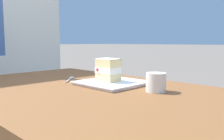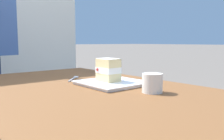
{
  "view_description": "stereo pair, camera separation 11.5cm",
  "coord_description": "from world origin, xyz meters",
  "px_view_note": "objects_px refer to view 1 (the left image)",
  "views": [
    {
      "loc": [
        0.73,
        -0.67,
        0.93
      ],
      "look_at": [
        -0.07,
        0.15,
        0.79
      ],
      "focal_mm": 38.5,
      "sensor_mm": 36.0,
      "label": 1
    },
    {
      "loc": [
        0.81,
        -0.58,
        0.93
      ],
      "look_at": [
        -0.07,
        0.15,
        0.79
      ],
      "focal_mm": 38.5,
      "sensor_mm": 36.0,
      "label": 2
    }
  ],
  "objects_px": {
    "patio_table": "(98,111)",
    "cake_slice": "(108,70)",
    "dessert_plate": "(112,83)",
    "dessert_fork": "(70,79)",
    "coffee_cup": "(156,82)"
  },
  "relations": [
    {
      "from": "dessert_plate",
      "to": "coffee_cup",
      "type": "bearing_deg",
      "value": 1.63
    },
    {
      "from": "dessert_plate",
      "to": "cake_slice",
      "type": "distance_m",
      "value": 0.07
    },
    {
      "from": "dessert_fork",
      "to": "dessert_plate",
      "type": "bearing_deg",
      "value": 11.41
    },
    {
      "from": "cake_slice",
      "to": "coffee_cup",
      "type": "xyz_separation_m",
      "value": [
        0.26,
        0.02,
        -0.03
      ]
    },
    {
      "from": "dessert_plate",
      "to": "coffee_cup",
      "type": "xyz_separation_m",
      "value": [
        0.25,
        0.01,
        0.03
      ]
    },
    {
      "from": "cake_slice",
      "to": "coffee_cup",
      "type": "height_order",
      "value": "cake_slice"
    },
    {
      "from": "patio_table",
      "to": "dessert_fork",
      "type": "relative_size",
      "value": 12.27
    },
    {
      "from": "coffee_cup",
      "to": "patio_table",
      "type": "bearing_deg",
      "value": -138.31
    },
    {
      "from": "patio_table",
      "to": "cake_slice",
      "type": "xyz_separation_m",
      "value": [
        -0.08,
        0.14,
        0.16
      ]
    },
    {
      "from": "patio_table",
      "to": "cake_slice",
      "type": "bearing_deg",
      "value": 119.58
    },
    {
      "from": "cake_slice",
      "to": "coffee_cup",
      "type": "distance_m",
      "value": 0.27
    },
    {
      "from": "patio_table",
      "to": "dessert_plate",
      "type": "bearing_deg",
      "value": 113.14
    },
    {
      "from": "coffee_cup",
      "to": "cake_slice",
      "type": "bearing_deg",
      "value": -176.34
    },
    {
      "from": "dessert_plate",
      "to": "dessert_fork",
      "type": "distance_m",
      "value": 0.27
    },
    {
      "from": "patio_table",
      "to": "dessert_fork",
      "type": "bearing_deg",
      "value": 163.38
    }
  ]
}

